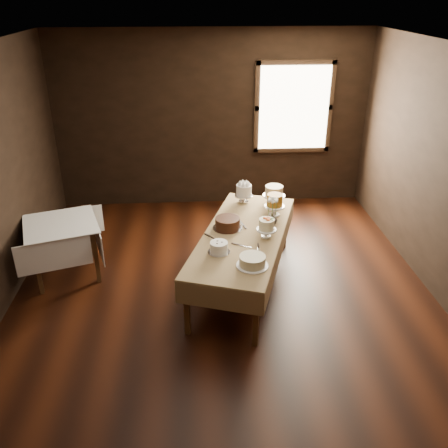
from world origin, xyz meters
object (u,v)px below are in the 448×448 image
cake_speckled (274,196)px  cake_swirl (219,248)px  display_table (244,237)px  cake_caramel (274,206)px  cake_meringue (244,194)px  cake_chocolate (228,224)px  cake_server_e (214,239)px  cake_server_c (242,223)px  cake_flowers (266,229)px  cake_server_b (259,251)px  cake_server_a (245,246)px  cake_cream (252,261)px  flower_vase (272,219)px  side_table (61,229)px

cake_speckled → cake_swirl: (-0.81, -1.27, -0.06)m
display_table → cake_caramel: bearing=46.7°
cake_meringue → cake_chocolate: (-0.28, -0.77, -0.05)m
cake_chocolate → cake_server_e: bearing=-124.5°
cake_server_c → cake_flowers: bearing=-159.1°
cake_caramel → cake_chocolate: (-0.62, -0.33, -0.06)m
cake_flowers → cake_server_b: cake_flowers is taller
cake_caramel → cake_server_e: bearing=-143.6°
cake_speckled → cake_server_b: size_ratio=1.25×
cake_meringue → cake_server_a: cake_meringue is taller
cake_speckled → cake_server_c: cake_speckled is taller
display_table → cake_server_b: (0.12, -0.44, 0.06)m
display_table → cake_server_c: 0.26m
cake_speckled → cake_server_a: (-0.51, -1.15, -0.11)m
cake_cream → display_table: bearing=90.8°
cake_cream → flower_vase: (0.36, 0.96, 0.01)m
side_table → cake_server_c: size_ratio=4.51×
cake_cream → cake_server_e: (-0.37, 0.62, -0.05)m
cake_caramel → cake_swirl: cake_caramel is taller
cake_flowers → cake_server_a: bearing=-141.6°
display_table → flower_vase: size_ratio=17.94×
cake_speckled → cake_server_c: bearing=-130.3°
display_table → cake_server_a: cake_server_a is taller
cake_chocolate → cake_server_a: bearing=-70.3°
cake_flowers → cake_server_b: bearing=-111.3°
cake_speckled → cake_server_b: 1.32m
cake_flowers → cake_server_a: size_ratio=1.00×
cake_chocolate → cake_cream: size_ratio=1.15×
cake_chocolate → cake_cream: cake_chocolate is taller
side_table → cake_server_c: same height
side_table → cake_caramel: size_ratio=3.63×
cake_caramel → cake_server_b: 0.96m
cake_server_a → cake_speckled: bearing=94.0°
display_table → cake_cream: cake_cream is taller
cake_meringue → cake_caramel: size_ratio=0.88×
side_table → cake_server_a: size_ratio=4.51×
cake_speckled → cake_flowers: cake_speckled is taller
cake_chocolate → side_table: bearing=172.7°
cake_server_b → cake_server_c: bearing=-166.2°
cake_chocolate → cake_cream: 0.89m
cake_chocolate → cake_meringue: bearing=70.2°
cake_flowers → flower_vase: 0.35m
cake_meringue → cake_server_c: cake_meringue is taller
side_table → cake_cream: bearing=-26.9°
cake_flowers → cake_server_c: (-0.25, 0.37, -0.10)m
display_table → cake_chocolate: (-0.18, 0.13, 0.12)m
display_table → flower_vase: (0.37, 0.21, 0.12)m
cake_caramel → cake_flowers: size_ratio=1.24×
display_table → cake_server_a: bearing=-93.4°
cake_caramel → side_table: bearing=-178.5°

